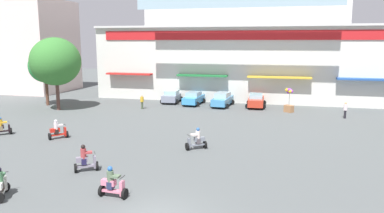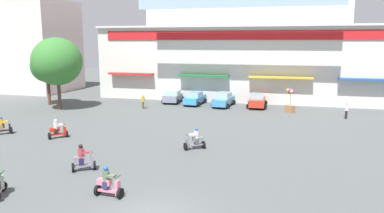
{
  "view_description": "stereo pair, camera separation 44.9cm",
  "coord_description": "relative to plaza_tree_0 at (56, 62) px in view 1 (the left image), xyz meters",
  "views": [
    {
      "loc": [
        4.96,
        -13.6,
        7.42
      ],
      "look_at": [
        -2.79,
        17.92,
        1.59
      ],
      "focal_mm": 34.26,
      "sensor_mm": 36.0,
      "label": 1
    },
    {
      "loc": [
        5.39,
        -13.49,
        7.42
      ],
      "look_at": [
        -2.79,
        17.92,
        1.59
      ],
      "focal_mm": 34.26,
      "sensor_mm": 36.0,
      "label": 2
    }
  ],
  "objects": [
    {
      "name": "parked_car_2",
      "position": [
        16.98,
        6.49,
        -4.44
      ],
      "size": [
        2.47,
        4.53,
        1.6
      ],
      "color": "#4088BF",
      "rests_on": "ground"
    },
    {
      "name": "scooter_rider_3",
      "position": [
        1.98,
        -10.63,
        -4.62
      ],
      "size": [
        1.33,
        1.3,
        1.5
      ],
      "color": "black",
      "rests_on": "ground"
    },
    {
      "name": "plaza_tree_2",
      "position": [
        -2.97,
        2.31,
        -0.74
      ],
      "size": [
        3.89,
        3.46,
        6.37
      ],
      "color": "brown",
      "rests_on": "ground"
    },
    {
      "name": "scooter_rider_4",
      "position": [
        15.82,
        -19.4,
        -4.59
      ],
      "size": [
        1.4,
        0.6,
        1.56
      ],
      "color": "black",
      "rests_on": "ground"
    },
    {
      "name": "ground_plane",
      "position": [
        18.51,
        -7.99,
        -5.24
      ],
      "size": [
        128.0,
        128.0,
        0.0
      ],
      "primitive_type": "plane",
      "color": "#515656"
    },
    {
      "name": "scooter_rider_7",
      "position": [
        10.67,
        -20.74,
        -4.58
      ],
      "size": [
        1.19,
        1.55,
        1.58
      ],
      "color": "black",
      "rests_on": "ground"
    },
    {
      "name": "parked_car_0",
      "position": [
        10.58,
        7.59,
        -4.48
      ],
      "size": [
        2.46,
        3.96,
        1.5
      ],
      "color": "gray",
      "rests_on": "ground"
    },
    {
      "name": "pedestrian_0",
      "position": [
        29.59,
        2.73,
        -4.33
      ],
      "size": [
        0.47,
        0.47,
        1.6
      ],
      "color": "black",
      "rests_on": "ground"
    },
    {
      "name": "scooter_rider_0",
      "position": [
        17.93,
        -10.71,
        -4.61
      ],
      "size": [
        1.51,
        1.25,
        1.54
      ],
      "color": "black",
      "rests_on": "ground"
    },
    {
      "name": "balloon_vendor_cart",
      "position": [
        24.32,
        4.68,
        -4.11
      ],
      "size": [
        1.08,
        1.04,
        2.55
      ],
      "color": "#9D6C46",
      "rests_on": "ground"
    },
    {
      "name": "plaza_tree_0",
      "position": [
        0.0,
        0.0,
        0.0
      ],
      "size": [
        5.15,
        5.61,
        7.8
      ],
      "color": "brown",
      "rests_on": "ground"
    },
    {
      "name": "pedestrian_1",
      "position": [
        8.64,
        2.67,
        -4.36
      ],
      "size": [
        0.53,
        0.53,
        1.57
      ],
      "color": "#44513A",
      "rests_on": "ground"
    },
    {
      "name": "scooter_rider_1",
      "position": [
        6.95,
        -10.56,
        -4.62
      ],
      "size": [
        1.34,
        1.4,
        1.51
      ],
      "color": "black",
      "rests_on": "ground"
    },
    {
      "name": "colonial_building",
      "position": [
        18.51,
        15.08,
        3.91
      ],
      "size": [
        37.03,
        16.52,
        20.92
      ],
      "color": "silver",
      "rests_on": "ground"
    },
    {
      "name": "flank_building_left",
      "position": [
        -13.46,
        12.92,
        1.36
      ],
      "size": [
        11.98,
        9.96,
        13.2
      ],
      "color": "beige",
      "rests_on": "ground"
    },
    {
      "name": "parked_car_1",
      "position": [
        13.5,
        6.8,
        -4.48
      ],
      "size": [
        2.39,
        4.18,
        1.51
      ],
      "color": "#3A8FCF",
      "rests_on": "ground"
    },
    {
      "name": "parked_car_3",
      "position": [
        20.75,
        6.93,
        -4.47
      ],
      "size": [
        2.36,
        4.38,
        1.52
      ],
      "color": "#BB3320",
      "rests_on": "ground"
    },
    {
      "name": "scooter_rider_6",
      "position": [
        12.73,
        -16.5,
        -4.58
      ],
      "size": [
        1.4,
        1.17,
        1.61
      ],
      "color": "black",
      "rests_on": "ground"
    }
  ]
}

